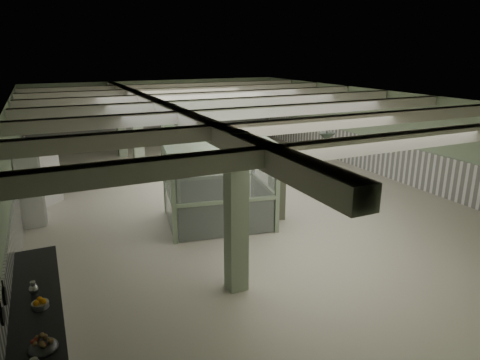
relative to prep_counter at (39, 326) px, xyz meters
name	(u,v)px	position (x,y,z in m)	size (l,w,h in m)	color
floor	(231,195)	(6.54, 6.40, -0.46)	(20.00, 20.00, 0.00)	beige
ceiling	(230,98)	(6.54, 6.40, 3.14)	(14.00, 20.00, 0.02)	white
wall_back	(159,113)	(6.54, 16.40, 1.34)	(14.00, 0.02, 3.60)	#8EA483
wall_left	(13,170)	(-0.46, 6.40, 1.34)	(0.02, 20.00, 3.60)	#8EA483
wall_right	(381,133)	(13.54, 6.40, 1.34)	(0.02, 20.00, 3.60)	#8EA483
wainscot_left	(20,203)	(-0.43, 6.40, 0.29)	(0.05, 19.90, 1.50)	white
wainscot_right	(378,157)	(13.52, 6.40, 0.29)	(0.05, 19.90, 1.50)	white
wainscot_back	(160,131)	(6.54, 16.37, 0.29)	(13.90, 0.05, 1.50)	white
girder	(160,108)	(4.04, 6.40, 2.92)	(0.45, 19.90, 0.40)	beige
beam_a	(382,143)	(6.54, -1.10, 2.96)	(13.90, 0.35, 0.32)	beige
beam_b	(311,124)	(6.54, 1.40, 2.96)	(13.90, 0.35, 0.32)	beige
beam_c	(264,112)	(6.54, 3.90, 2.96)	(13.90, 0.35, 0.32)	beige
beam_d	(230,103)	(6.54, 6.40, 2.96)	(13.90, 0.35, 0.32)	beige
beam_e	(205,96)	(6.54, 8.90, 2.96)	(13.90, 0.35, 0.32)	beige
beam_f	(186,91)	(6.54, 11.40, 2.96)	(13.90, 0.35, 0.32)	beige
beam_g	(170,87)	(6.54, 13.90, 2.96)	(13.90, 0.35, 0.32)	beige
column_a	(236,214)	(4.04, 0.40, 1.34)	(0.42, 0.42, 3.60)	#97AB89
column_b	(171,161)	(4.04, 5.40, 1.34)	(0.42, 0.42, 3.60)	#97AB89
column_c	(138,135)	(4.04, 10.40, 1.34)	(0.42, 0.42, 3.60)	#97AB89
column_d	(121,121)	(4.04, 14.40, 1.34)	(0.42, 0.42, 3.60)	#97AB89
pendant_front	(327,137)	(7.04, 1.40, 2.59)	(0.44, 0.44, 0.22)	#2D3C2F
pendant_mid	(237,111)	(7.04, 6.90, 2.59)	(0.44, 0.44, 0.22)	#2D3C2F
pendant_back	(193,98)	(7.04, 11.90, 2.59)	(0.44, 0.44, 0.22)	#2D3C2F
prep_counter	(39,326)	(0.00, 0.00, 0.00)	(0.84, 4.81, 0.91)	#AEADB2
pitcher_near	(33,288)	(-0.02, 0.38, 0.57)	(0.17, 0.20, 0.26)	#AEADB2
veg_colander	(43,344)	(0.10, -1.35, 0.54)	(0.43, 0.43, 0.20)	#38383D
orange_bowl	(40,305)	(0.08, -0.14, 0.49)	(0.28, 0.28, 0.10)	#B2B2B7
skillet_near	(2,317)	(-0.34, -1.39, 1.17)	(0.26, 0.26, 0.03)	black
skillet_far	(5,296)	(-0.34, -0.82, 1.17)	(0.28, 0.28, 0.04)	black
walkin_cooler	(30,179)	(-0.08, 7.40, 0.75)	(1.17, 2.64, 2.42)	white
guard_booth	(217,168)	(5.15, 4.21, 1.30)	(3.66, 3.25, 2.61)	#8DA584
filing_cabinet	(277,197)	(7.01, 3.81, 0.23)	(0.44, 0.63, 1.38)	#5D6050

